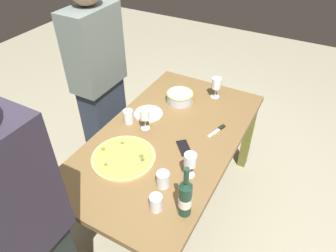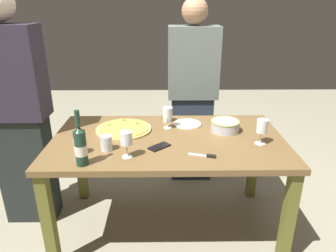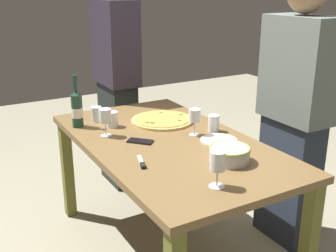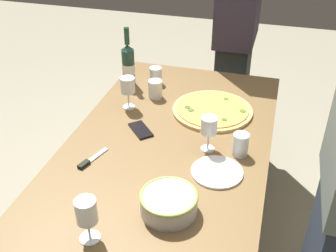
% 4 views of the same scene
% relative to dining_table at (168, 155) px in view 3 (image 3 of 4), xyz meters
% --- Properties ---
extents(ground_plane, '(8.00, 8.00, 0.00)m').
position_rel_dining_table_xyz_m(ground_plane, '(0.00, 0.00, -0.66)').
color(ground_plane, gray).
extents(dining_table, '(1.60, 0.90, 0.75)m').
position_rel_dining_table_xyz_m(dining_table, '(0.00, 0.00, 0.00)').
color(dining_table, brown).
rests_on(dining_table, ground).
extents(pizza, '(0.40, 0.40, 0.02)m').
position_rel_dining_table_xyz_m(pizza, '(-0.32, 0.14, 0.10)').
color(pizza, '#DEB566').
rests_on(pizza, dining_table).
extents(serving_bowl, '(0.21, 0.21, 0.08)m').
position_rel_dining_table_xyz_m(serving_bowl, '(0.42, 0.12, 0.14)').
color(serving_bowl, silver).
rests_on(serving_bowl, dining_table).
extents(wine_bottle, '(0.07, 0.07, 0.33)m').
position_rel_dining_table_xyz_m(wine_bottle, '(-0.50, -0.37, 0.21)').
color(wine_bottle, '#1A3929').
rests_on(wine_bottle, dining_table).
extents(wine_glass_near_pizza, '(0.07, 0.07, 0.16)m').
position_rel_dining_table_xyz_m(wine_glass_near_pizza, '(-0.00, 0.18, 0.21)').
color(wine_glass_near_pizza, white).
rests_on(wine_glass_near_pizza, dining_table).
extents(wine_glass_by_bottle, '(0.07, 0.07, 0.17)m').
position_rel_dining_table_xyz_m(wine_glass_by_bottle, '(0.61, -0.10, 0.21)').
color(wine_glass_by_bottle, white).
rests_on(wine_glass_by_bottle, dining_table).
extents(wine_glass_far_left, '(0.07, 0.07, 0.17)m').
position_rel_dining_table_xyz_m(wine_glass_far_left, '(-0.25, -0.28, 0.21)').
color(wine_glass_far_left, white).
rests_on(wine_glass_far_left, dining_table).
extents(cup_amber, '(0.07, 0.07, 0.10)m').
position_rel_dining_table_xyz_m(cup_amber, '(-0.00, 0.32, 0.14)').
color(cup_amber, white).
rests_on(cup_amber, dining_table).
extents(cup_ceramic, '(0.07, 0.07, 0.10)m').
position_rel_dining_table_xyz_m(cup_ceramic, '(-0.39, -0.18, 0.14)').
color(cup_ceramic, white).
rests_on(cup_ceramic, dining_table).
extents(cup_spare, '(0.07, 0.07, 0.10)m').
position_rel_dining_table_xyz_m(cup_spare, '(-0.55, -0.23, 0.14)').
color(cup_spare, white).
rests_on(cup_spare, dining_table).
extents(side_plate, '(0.21, 0.21, 0.01)m').
position_rel_dining_table_xyz_m(side_plate, '(0.15, 0.25, 0.10)').
color(side_plate, white).
rests_on(side_plate, dining_table).
extents(cell_phone, '(0.15, 0.15, 0.01)m').
position_rel_dining_table_xyz_m(cell_phone, '(-0.06, -0.15, 0.10)').
color(cell_phone, black).
rests_on(cell_phone, dining_table).
extents(pizza_knife, '(0.17, 0.07, 0.02)m').
position_rel_dining_table_xyz_m(pizza_knife, '(0.23, -0.28, 0.10)').
color(pizza_knife, silver).
rests_on(pizza_knife, dining_table).
extents(person_host, '(0.44, 0.24, 1.73)m').
position_rel_dining_table_xyz_m(person_host, '(-1.08, 0.15, 0.22)').
color(person_host, '#212726').
rests_on(person_host, ground).
extents(person_guest_left, '(0.44, 0.24, 1.67)m').
position_rel_dining_table_xyz_m(person_guest_left, '(0.23, 0.76, 0.19)').
color(person_guest_left, '#272F3E').
rests_on(person_guest_left, ground).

